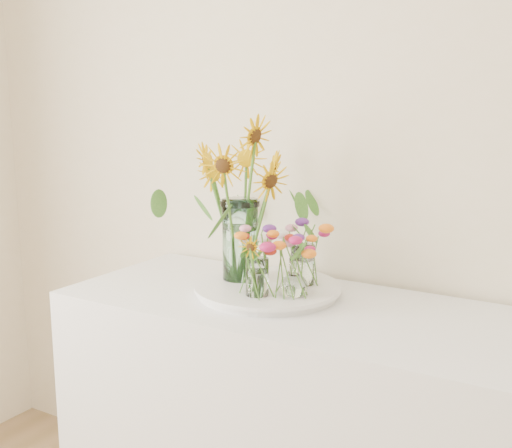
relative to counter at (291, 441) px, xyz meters
name	(u,v)px	position (x,y,z in m)	size (l,w,h in m)	color
counter	(291,441)	(0.00, 0.00, 0.00)	(1.40, 0.60, 0.90)	white
tray	(268,291)	(-0.10, 0.03, 0.46)	(0.43, 0.43, 0.03)	white
mason_jar	(240,240)	(-0.21, 0.05, 0.61)	(0.11, 0.11, 0.26)	#BCF6E8
sunflower_bouquet	(240,201)	(-0.21, 0.05, 0.73)	(0.55, 0.55, 0.51)	#DCA504
small_vase_a	(257,278)	(-0.08, -0.08, 0.53)	(0.07, 0.07, 0.12)	white
wildflower_posy_a	(257,263)	(-0.08, -0.08, 0.58)	(0.21, 0.21, 0.21)	orange
small_vase_b	(294,278)	(0.02, -0.02, 0.53)	(0.08, 0.08, 0.12)	white
wildflower_posy_b	(294,263)	(0.02, -0.02, 0.58)	(0.23, 0.23, 0.21)	orange
small_vase_c	(303,265)	(-0.02, 0.10, 0.54)	(0.07, 0.07, 0.13)	white
wildflower_posy_c	(303,251)	(-0.02, 0.10, 0.58)	(0.21, 0.21, 0.22)	orange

